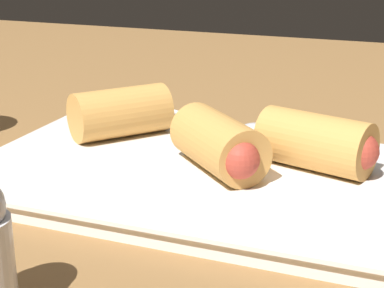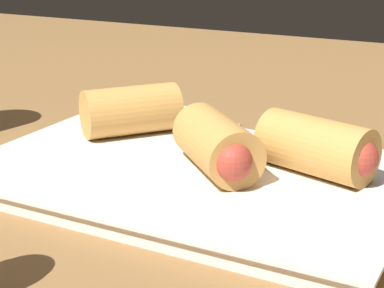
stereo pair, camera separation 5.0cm
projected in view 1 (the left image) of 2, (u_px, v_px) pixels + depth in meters
The scene contains 6 objects.
table_surface at pixel (151, 191), 49.09cm from camera, with size 180.00×140.00×2.00cm.
serving_plate at pixel (192, 174), 47.64cm from camera, with size 31.61×21.05×1.50cm.
roll_front_left at pixel (219, 146), 45.07cm from camera, with size 8.63×8.46×4.11cm.
roll_front_right at pixel (125, 112), 53.62cm from camera, with size 8.24×8.78×4.11cm.
roll_back_left at pixel (321, 143), 45.80cm from camera, with size 8.98×6.13×4.11cm.
spoon at pixel (248, 129), 59.04cm from camera, with size 15.34×7.94×1.31cm.
Camera 1 is at (-19.46, 41.11, 20.09)cm, focal length 60.00 mm.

